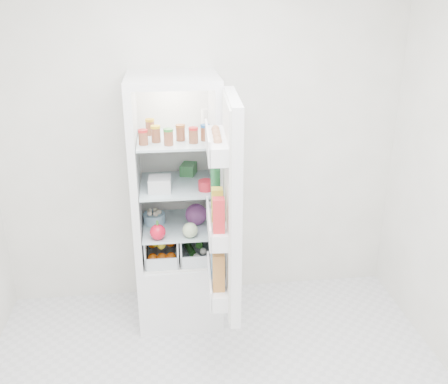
{
  "coord_description": "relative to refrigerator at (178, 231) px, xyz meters",
  "views": [
    {
      "loc": [
        -0.25,
        -2.06,
        2.3
      ],
      "look_at": [
        0.11,
        0.95,
        1.08
      ],
      "focal_mm": 40.0,
      "sensor_mm": 36.0,
      "label": 1
    }
  ],
  "objects": [
    {
      "name": "veg_pile",
      "position": [
        0.13,
        -0.06,
        -0.1
      ],
      "size": [
        0.16,
        0.3,
        0.1
      ],
      "color": "#23511B",
      "rests_on": "refrigerator"
    },
    {
      "name": "squeeze_bottle",
      "position": [
        0.21,
        0.05,
        0.8
      ],
      "size": [
        0.05,
        0.05,
        0.16
      ],
      "primitive_type": "cylinder",
      "rotation": [
        0.0,
        0.0,
        0.05
      ],
      "color": "white",
      "rests_on": "shelf_top"
    },
    {
      "name": "fridge_door",
      "position": [
        0.29,
        -0.64,
        0.43
      ],
      "size": [
        0.2,
        0.6,
        1.3
      ],
      "rotation": [
        0.0,
        0.0,
        1.52
      ],
      "color": "white",
      "rests_on": "refrigerator"
    },
    {
      "name": "citrus_pile",
      "position": [
        -0.13,
        -0.1,
        -0.08
      ],
      "size": [
        0.2,
        0.31,
        0.16
      ],
      "color": "#E1610B",
      "rests_on": "refrigerator"
    },
    {
      "name": "tub_white",
      "position": [
        -0.11,
        -0.18,
        0.44
      ],
      "size": [
        0.15,
        0.15,
        0.09
      ],
      "primitive_type": "cube",
      "rotation": [
        0.0,
        0.0,
        -0.05
      ],
      "color": "silver",
      "rests_on": "shelf_mid"
    },
    {
      "name": "tin_red",
      "position": [
        0.19,
        -0.2,
        0.43
      ],
      "size": [
        0.13,
        0.13,
        0.07
      ],
      "primitive_type": "cylinder",
      "rotation": [
        0.0,
        0.0,
        -0.41
      ],
      "color": "red",
      "rests_on": "shelf_mid"
    },
    {
      "name": "red_cabbage",
      "position": [
        0.13,
        -0.08,
        0.16
      ],
      "size": [
        0.15,
        0.15,
        0.15
      ],
      "primitive_type": "sphere",
      "color": "#521C51",
      "rests_on": "shelf_low"
    },
    {
      "name": "bell_pepper",
      "position": [
        -0.14,
        -0.28,
        0.14
      ],
      "size": [
        0.11,
        0.11,
        0.11
      ],
      "primitive_type": "sphere",
      "color": "red",
      "rests_on": "shelf_low"
    },
    {
      "name": "condiment_jars",
      "position": [
        -0.02,
        -0.14,
        0.76
      ],
      "size": [
        0.46,
        0.32,
        0.08
      ],
      "color": "#B21919",
      "rests_on": "shelf_top"
    },
    {
      "name": "tub_green",
      "position": [
        0.1,
        0.13,
        0.43
      ],
      "size": [
        0.13,
        0.16,
        0.08
      ],
      "primitive_type": "cube",
      "rotation": [
        0.0,
        0.0,
        -0.3
      ],
      "color": "#3D8647",
      "rests_on": "shelf_mid"
    },
    {
      "name": "shelf_top",
      "position": [
        -0.0,
        -0.06,
        0.71
      ],
      "size": [
        0.49,
        0.53,
        0.02
      ],
      "primitive_type": "cube",
      "color": "silver",
      "rests_on": "refrigerator"
    },
    {
      "name": "shelf_mid",
      "position": [
        -0.0,
        -0.06,
        0.38
      ],
      "size": [
        0.49,
        0.53,
        0.02
      ],
      "primitive_type": "cube",
      "color": "silver",
      "rests_on": "refrigerator"
    },
    {
      "name": "room_walls",
      "position": [
        0.2,
        -1.25,
        0.93
      ],
      "size": [
        3.02,
        3.02,
        2.61
      ],
      "color": "beige",
      "rests_on": "ground"
    },
    {
      "name": "refrigerator",
      "position": [
        0.0,
        0.0,
        0.0
      ],
      "size": [
        0.6,
        0.6,
        1.8
      ],
      "color": "white",
      "rests_on": "ground"
    },
    {
      "name": "crisper_left",
      "position": [
        -0.12,
        -0.06,
        -0.06
      ],
      "size": [
        0.23,
        0.46,
        0.22
      ],
      "primitive_type": null,
      "color": "silver",
      "rests_on": "refrigerator"
    },
    {
      "name": "crisper_right",
      "position": [
        0.12,
        -0.06,
        -0.06
      ],
      "size": [
        0.23,
        0.46,
        0.22
      ],
      "primitive_type": null,
      "color": "silver",
      "rests_on": "refrigerator"
    },
    {
      "name": "shelf_low",
      "position": [
        -0.0,
        -0.06,
        0.07
      ],
      "size": [
        0.49,
        0.53,
        0.01
      ],
      "primitive_type": "cube",
      "color": "silver",
      "rests_on": "refrigerator"
    },
    {
      "name": "salad_bag",
      "position": [
        0.08,
        -0.27,
        0.13
      ],
      "size": [
        0.1,
        0.1,
        0.1
      ],
      "primitive_type": "sphere",
      "color": "#B9D19D",
      "rests_on": "shelf_low"
    },
    {
      "name": "mushroom_bowl",
      "position": [
        -0.17,
        -0.02,
        0.12
      ],
      "size": [
        0.2,
        0.2,
        0.07
      ],
      "primitive_type": "cylinder",
      "rotation": [
        0.0,
        0.0,
        -0.39
      ],
      "color": "#90BCD8",
      "rests_on": "shelf_low"
    }
  ]
}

